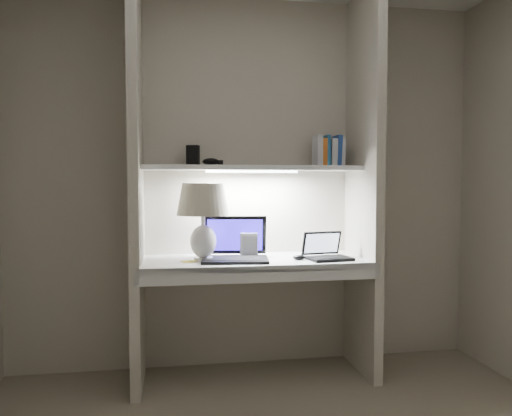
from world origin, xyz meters
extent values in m
cube|color=beige|center=(0.00, 1.50, 1.25)|extent=(3.20, 0.01, 2.50)
cube|color=beige|center=(-0.73, 1.23, 1.25)|extent=(0.06, 0.55, 2.50)
cube|color=beige|center=(0.73, 1.23, 1.25)|extent=(0.06, 0.55, 2.50)
cube|color=white|center=(0.00, 1.23, 0.75)|extent=(1.40, 0.55, 0.04)
cube|color=silver|center=(0.00, 0.96, 0.72)|extent=(1.46, 0.03, 0.10)
cube|color=silver|center=(0.00, 1.32, 1.35)|extent=(1.40, 0.36, 0.03)
cube|color=white|center=(0.00, 1.32, 1.33)|extent=(0.60, 0.04, 0.02)
cylinder|color=white|center=(-0.33, 1.20, 0.78)|extent=(0.12, 0.12, 0.02)
ellipsoid|color=white|center=(-0.33, 1.20, 0.89)|extent=(0.16, 0.16, 0.21)
cylinder|color=white|center=(-0.33, 1.20, 1.01)|extent=(0.03, 0.03, 0.09)
sphere|color=#FFD899|center=(-0.33, 1.20, 1.10)|extent=(0.05, 0.05, 0.05)
cube|color=black|center=(-0.13, 1.15, 0.78)|extent=(0.44, 0.33, 0.02)
cube|color=black|center=(-0.13, 1.15, 0.79)|extent=(0.37, 0.24, 0.00)
cube|color=black|center=(-0.11, 1.32, 0.91)|extent=(0.41, 0.12, 0.25)
cube|color=#301CF2|center=(-0.11, 1.31, 0.91)|extent=(0.36, 0.10, 0.21)
cube|color=black|center=(0.46, 1.10, 0.78)|extent=(0.29, 0.22, 0.02)
cube|color=black|center=(0.46, 1.10, 0.79)|extent=(0.24, 0.16, 0.00)
cube|color=black|center=(0.44, 1.21, 0.86)|extent=(0.27, 0.10, 0.15)
cube|color=#CCDCFB|center=(0.44, 1.20, 0.86)|extent=(0.24, 0.08, 0.13)
cube|color=silver|center=(-0.02, 1.29, 0.85)|extent=(0.13, 0.10, 0.16)
ellipsoid|color=black|center=(0.27, 1.13, 0.79)|extent=(0.09, 0.07, 0.03)
torus|color=black|center=(-0.09, 1.24, 0.78)|extent=(0.13, 0.13, 0.01)
cube|color=gold|center=(-0.42, 1.17, 0.77)|extent=(0.10, 0.10, 0.00)
cube|color=#BBBBBB|center=(0.61, 1.34, 1.46)|extent=(0.03, 0.14, 0.18)
cube|color=navy|center=(0.58, 1.34, 1.47)|extent=(0.04, 0.14, 0.21)
cube|color=silver|center=(0.55, 1.34, 1.46)|extent=(0.04, 0.14, 0.18)
cube|color=#205E8E|center=(0.51, 1.34, 1.47)|extent=(0.02, 0.14, 0.21)
cube|color=#BC5A1A|center=(0.48, 1.34, 1.46)|extent=(0.03, 0.14, 0.18)
cube|color=#B7B6BB|center=(0.45, 1.34, 1.47)|extent=(0.04, 0.14, 0.21)
cube|color=black|center=(-0.38, 1.40, 1.43)|extent=(0.09, 0.08, 0.13)
ellipsoid|color=black|center=(-0.26, 1.34, 1.39)|extent=(0.13, 0.11, 0.05)
camera|label=1|loc=(-0.51, -1.89, 1.26)|focal=35.00mm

